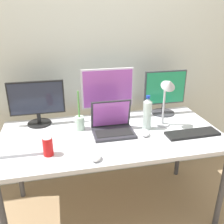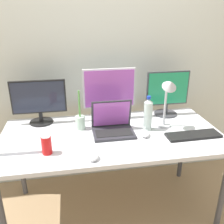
{
  "view_description": "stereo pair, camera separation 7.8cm",
  "coord_description": "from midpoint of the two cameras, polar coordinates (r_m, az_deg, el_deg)",
  "views": [
    {
      "loc": [
        -0.37,
        -1.66,
        1.62
      ],
      "look_at": [
        0.0,
        0.0,
        0.92
      ],
      "focal_mm": 40.0,
      "sensor_mm": 36.0,
      "label": 1
    },
    {
      "loc": [
        -0.29,
        -1.67,
        1.62
      ],
      "look_at": [
        0.0,
        0.0,
        0.92
      ],
      "focal_mm": 40.0,
      "sensor_mm": 36.0,
      "label": 2
    }
  ],
  "objects": [
    {
      "name": "ground_plane",
      "position": [
        2.34,
        1.02,
        -21.31
      ],
      "size": [
        16.0,
        16.0,
        0.0
      ],
      "primitive_type": "plane",
      "color": "#9E7F5B"
    },
    {
      "name": "keyboard_main",
      "position": [
        1.98,
        19.17,
        -5.05
      ],
      "size": [
        0.41,
        0.14,
        0.02
      ],
      "primitive_type": "cube",
      "rotation": [
        0.0,
        0.0,
        0.02
      ],
      "color": "black",
      "rests_on": "work_desk"
    },
    {
      "name": "bamboo_vase",
      "position": [
        1.97,
        -6.15,
        -2.17
      ],
      "size": [
        0.08,
        0.08,
        0.32
      ],
      "color": "#B2D1B7",
      "rests_on": "work_desk"
    },
    {
      "name": "water_bottle",
      "position": [
        1.95,
        9.34,
        -0.58
      ],
      "size": [
        0.07,
        0.07,
        0.28
      ],
      "color": "silver",
      "rests_on": "work_desk"
    },
    {
      "name": "mouse_by_laptop",
      "position": [
        1.89,
        8.74,
        -4.92
      ],
      "size": [
        0.09,
        0.12,
        0.04
      ],
      "primitive_type": "ellipsoid",
      "rotation": [
        0.0,
        0.0,
        -0.22
      ],
      "color": "silver",
      "rests_on": "work_desk"
    },
    {
      "name": "wall_back",
      "position": [
        2.3,
        -1.63,
        14.37
      ],
      "size": [
        7.0,
        0.08,
        2.6
      ],
      "primitive_type": "cube",
      "color": "silver",
      "rests_on": "ground"
    },
    {
      "name": "desk_lamp",
      "position": [
        1.95,
        13.9,
        3.98
      ],
      "size": [
        0.11,
        0.18,
        0.42
      ],
      "color": "#B7B7BC",
      "rests_on": "work_desk"
    },
    {
      "name": "work_desk",
      "position": [
        1.94,
        1.16,
        -6.55
      ],
      "size": [
        1.67,
        0.82,
        0.74
      ],
      "color": "#424247",
      "rests_on": "ground"
    },
    {
      "name": "soda_can_near_keyboard",
      "position": [
        1.68,
        -13.43,
        -7.37
      ],
      "size": [
        0.07,
        0.07,
        0.13
      ],
      "color": "red",
      "rests_on": "work_desk"
    },
    {
      "name": "monitor_right",
      "position": [
        2.25,
        13.51,
        4.34
      ],
      "size": [
        0.38,
        0.2,
        0.4
      ],
      "color": "#38383D",
      "rests_on": "work_desk"
    },
    {
      "name": "laptop_silver",
      "position": [
        1.91,
        1.33,
        -3.11
      ],
      "size": [
        0.31,
        0.23,
        0.25
      ],
      "color": "#2D2D33",
      "rests_on": "work_desk"
    },
    {
      "name": "mouse_by_keyboard",
      "position": [
        1.6,
        -2.83,
        -10.22
      ],
      "size": [
        0.09,
        0.11,
        0.04
      ],
      "primitive_type": "ellipsoid",
      "rotation": [
        0.0,
        0.0,
        -0.29
      ],
      "color": "silver",
      "rests_on": "work_desk"
    },
    {
      "name": "monitor_left",
      "position": [
        2.1,
        -15.33,
        2.5
      ],
      "size": [
        0.44,
        0.19,
        0.36
      ],
      "color": "black",
      "rests_on": "work_desk"
    },
    {
      "name": "keyboard_aux",
      "position": [
        1.8,
        -20.45,
        -7.95
      ],
      "size": [
        0.4,
        0.14,
        0.02
      ],
      "primitive_type": "cube",
      "rotation": [
        0.0,
        0.0,
        -0.03
      ],
      "color": "#B2B2B7",
      "rests_on": "work_desk"
    },
    {
      "name": "monitor_center",
      "position": [
        2.1,
        0.46,
        4.69
      ],
      "size": [
        0.44,
        0.17,
        0.44
      ],
      "color": "silver",
      "rests_on": "work_desk"
    }
  ]
}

